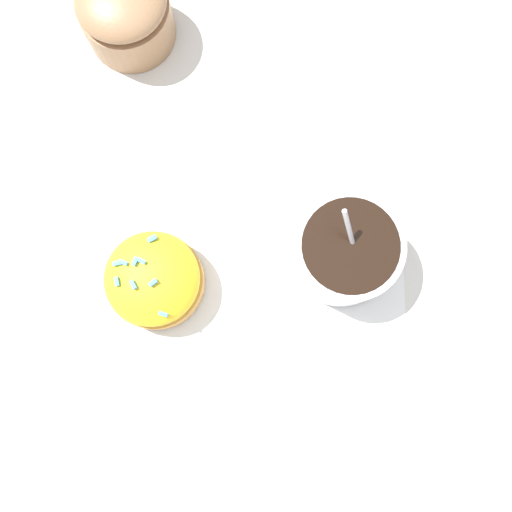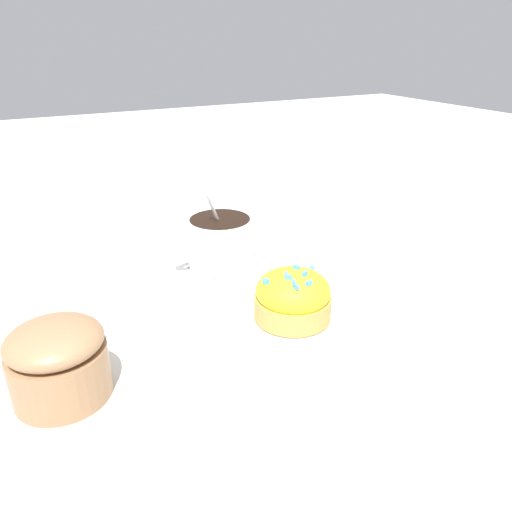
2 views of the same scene
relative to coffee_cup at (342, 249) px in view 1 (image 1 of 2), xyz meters
name	(u,v)px [view 1 (image 1 of 2)]	position (x,y,z in m)	size (l,w,h in m)	color
ground_plane	(247,264)	(-0.08, 0.00, -0.04)	(3.00, 3.00, 0.00)	silver
paper_napkin	(247,264)	(-0.08, 0.00, -0.04)	(0.29, 0.28, 0.00)	white
coffee_cup	(342,249)	(0.00, 0.00, 0.00)	(0.09, 0.11, 0.10)	white
frosted_pastry	(150,280)	(-0.16, -0.01, -0.01)	(0.08, 0.08, 0.06)	#D19347
sugar_bowl	(122,13)	(-0.18, 0.22, 0.00)	(0.08, 0.08, 0.07)	#99704C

